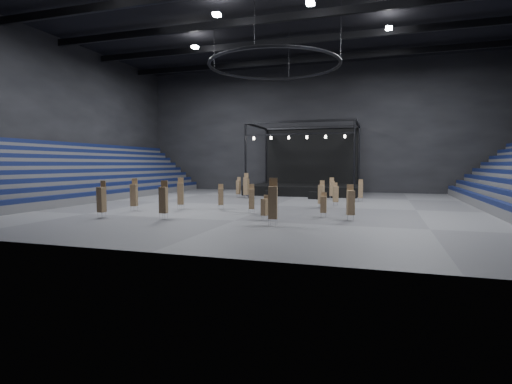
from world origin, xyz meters
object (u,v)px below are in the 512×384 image
(flight_case_mid, at_px, (314,195))
(chair_stack_3, at_px, (102,199))
(chair_stack_8, at_px, (273,202))
(man_center, at_px, (251,200))
(chair_stack_9, at_px, (246,186))
(chair_stack_11, at_px, (351,202))
(chair_stack_1, at_px, (221,196))
(chair_stack_13, at_px, (252,198))
(stage, at_px, (306,183))
(chair_stack_10, at_px, (247,188))
(flight_case_left, at_px, (270,194))
(chair_stack_4, at_px, (336,194))
(chair_stack_15, at_px, (361,190))
(chair_stack_2, at_px, (265,207))
(chair_stack_14, at_px, (332,188))
(chair_stack_16, at_px, (181,193))
(crew_member, at_px, (350,204))
(chair_stack_12, at_px, (134,194))
(chair_stack_5, at_px, (238,187))
(chair_stack_7, at_px, (324,204))
(flight_case_right, at_px, (329,195))
(chair_stack_0, at_px, (163,199))

(flight_case_mid, bearing_deg, chair_stack_3, -121.34)
(chair_stack_8, xyz_separation_m, man_center, (-4.42, 8.97, -0.77))
(chair_stack_9, height_order, chair_stack_11, chair_stack_9)
(chair_stack_1, bearing_deg, chair_stack_13, -53.18)
(stage, bearing_deg, chair_stack_10, -121.63)
(flight_case_left, bearing_deg, chair_stack_4, -41.22)
(chair_stack_3, height_order, chair_stack_13, chair_stack_3)
(chair_stack_8, distance_m, chair_stack_15, 19.28)
(stage, distance_m, chair_stack_4, 15.68)
(chair_stack_2, bearing_deg, chair_stack_15, 91.68)
(chair_stack_14, xyz_separation_m, chair_stack_16, (-11.39, -13.38, 0.13))
(stage, bearing_deg, chair_stack_15, -51.31)
(chair_stack_4, xyz_separation_m, crew_member, (1.79, -5.94, -0.33))
(stage, height_order, chair_stack_12, stage)
(chair_stack_11, bearing_deg, chair_stack_1, 142.87)
(chair_stack_5, height_order, chair_stack_7, chair_stack_5)
(flight_case_right, height_order, chair_stack_2, chair_stack_2)
(chair_stack_0, relative_size, chair_stack_9, 0.95)
(chair_stack_14, xyz_separation_m, chair_stack_15, (3.11, -1.24, -0.06))
(chair_stack_2, height_order, man_center, chair_stack_2)
(flight_case_right, xyz_separation_m, chair_stack_4, (1.67, -8.85, 0.77))
(chair_stack_2, bearing_deg, chair_stack_10, 133.32)
(chair_stack_9, xyz_separation_m, chair_stack_15, (12.69, 0.04, -0.26))
(chair_stack_9, bearing_deg, flight_case_mid, 4.79)
(chair_stack_15, bearing_deg, chair_stack_2, -112.56)
(chair_stack_15, bearing_deg, crew_member, -94.87)
(chair_stack_15, bearing_deg, flight_case_mid, 161.16)
(stage, bearing_deg, chair_stack_13, -90.33)
(chair_stack_2, height_order, chair_stack_8, chair_stack_8)
(stage, xyz_separation_m, crew_member, (7.35, -20.59, -0.64))
(flight_case_right, height_order, chair_stack_5, chair_stack_5)
(chair_stack_2, distance_m, chair_stack_4, 11.85)
(chair_stack_2, height_order, crew_member, chair_stack_2)
(chair_stack_2, distance_m, chair_stack_15, 17.42)
(chair_stack_15, bearing_deg, flight_case_left, 164.65)
(chair_stack_5, bearing_deg, flight_case_left, 14.15)
(flight_case_left, bearing_deg, chair_stack_0, -96.59)
(stage, xyz_separation_m, flight_case_right, (3.89, -5.81, -1.09))
(flight_case_mid, relative_size, chair_stack_4, 0.56)
(chair_stack_0, xyz_separation_m, crew_member, (12.49, 6.87, -0.60))
(chair_stack_2, height_order, chair_stack_4, chair_stack_4)
(chair_stack_10, distance_m, crew_member, 17.42)
(chair_stack_3, height_order, chair_stack_14, chair_stack_3)
(chair_stack_4, height_order, chair_stack_13, chair_stack_13)
(chair_stack_10, bearing_deg, chair_stack_14, 24.77)
(chair_stack_1, xyz_separation_m, chair_stack_8, (6.78, -7.74, 0.40))
(chair_stack_13, bearing_deg, chair_stack_2, -76.84)
(chair_stack_7, height_order, crew_member, chair_stack_7)
(chair_stack_15, bearing_deg, chair_stack_12, -144.47)
(chair_stack_8, xyz_separation_m, crew_member, (4.21, 7.63, -0.73))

